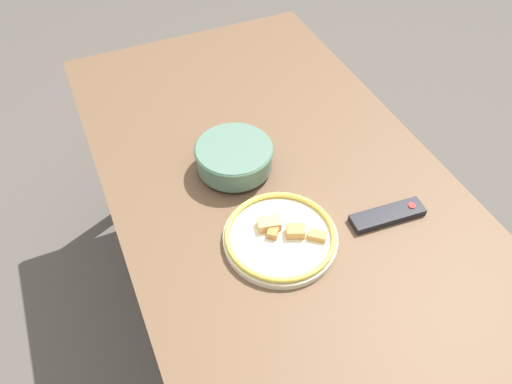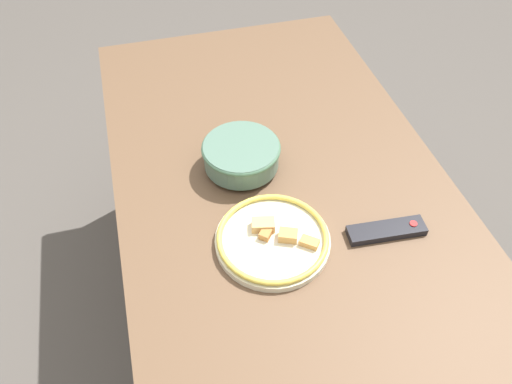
# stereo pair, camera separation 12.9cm
# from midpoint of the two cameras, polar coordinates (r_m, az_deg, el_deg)

# --- Properties ---
(ground_plane) EXTENTS (8.00, 8.00, 0.00)m
(ground_plane) POSITION_cam_midpoint_polar(r_m,az_deg,el_deg) (2.02, 3.80, -13.29)
(ground_plane) COLOR #4C4742
(dining_table) EXTENTS (1.59, 0.91, 0.76)m
(dining_table) POSITION_cam_midpoint_polar(r_m,az_deg,el_deg) (1.46, 5.12, -0.18)
(dining_table) COLOR brown
(dining_table) RESTS_ON ground_plane
(noodle_bowl) EXTENTS (0.22, 0.22, 0.08)m
(noodle_bowl) POSITION_cam_midpoint_polar(r_m,az_deg,el_deg) (1.38, 0.98, 4.16)
(noodle_bowl) COLOR #4C6B5B
(noodle_bowl) RESTS_ON dining_table
(food_plate) EXTENTS (0.28, 0.28, 0.04)m
(food_plate) POSITION_cam_midpoint_polar(r_m,az_deg,el_deg) (1.23, 4.96, -5.53)
(food_plate) COLOR beige
(food_plate) RESTS_ON dining_table
(tv_remote) EXTENTS (0.07, 0.20, 0.02)m
(tv_remote) POSITION_cam_midpoint_polar(r_m,az_deg,el_deg) (1.31, 17.46, -4.38)
(tv_remote) COLOR black
(tv_remote) RESTS_ON dining_table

